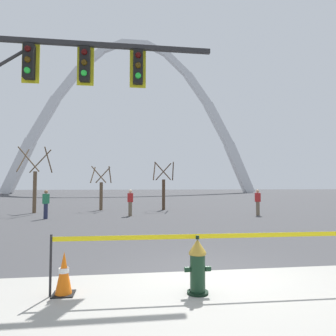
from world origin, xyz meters
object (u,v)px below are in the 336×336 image
object	(u,v)px
traffic_signal_gantry	(11,85)
pedestrian_walking_right	(46,204)
pedestrian_walking_left	(258,202)
fire_hydrant	(197,266)
pedestrian_standing_center	(130,202)
traffic_cone_by_hydrant	(64,274)
monument_arch	(134,122)

from	to	relation	value
traffic_signal_gantry	pedestrian_walking_right	xyz separation A→B (m)	(-1.48, 9.52, -3.59)
pedestrian_walking_left	fire_hydrant	bearing A→B (deg)	-118.23
traffic_signal_gantry	pedestrian_standing_center	size ratio (longest dim) A/B	4.92
pedestrian_standing_center	pedestrian_walking_right	xyz separation A→B (m)	(-4.64, -0.98, 0.00)
traffic_cone_by_hydrant	pedestrian_walking_left	xyz separation A→B (m)	(9.07, 12.41, 0.46)
traffic_signal_gantry	pedestrian_standing_center	distance (m)	11.53
traffic_signal_gantry	pedestrian_standing_center	world-z (taller)	traffic_signal_gantry
fire_hydrant	traffic_cone_by_hydrant	bearing A→B (deg)	173.70
fire_hydrant	monument_arch	bearing A→B (deg)	89.62
traffic_cone_by_hydrant	traffic_signal_gantry	xyz separation A→B (m)	(-1.89, 2.63, 4.05)
traffic_cone_by_hydrant	pedestrian_walking_left	distance (m)	15.38
traffic_signal_gantry	fire_hydrant	bearing A→B (deg)	-34.69
pedestrian_walking_left	pedestrian_standing_center	size ratio (longest dim) A/B	1.00
traffic_cone_by_hydrant	pedestrian_walking_right	bearing A→B (deg)	105.53
pedestrian_walking_right	traffic_signal_gantry	bearing A→B (deg)	-81.15
monument_arch	pedestrian_walking_right	world-z (taller)	monument_arch
traffic_cone_by_hydrant	fire_hydrant	bearing A→B (deg)	-6.30
fire_hydrant	pedestrian_standing_center	distance (m)	13.42
traffic_signal_gantry	monument_arch	world-z (taller)	monument_arch
pedestrian_walking_left	monument_arch	bearing A→B (deg)	96.98
traffic_signal_gantry	pedestrian_walking_right	world-z (taller)	traffic_signal_gantry
traffic_signal_gantry	pedestrian_walking_left	distance (m)	15.12
pedestrian_walking_left	traffic_cone_by_hydrant	bearing A→B (deg)	-126.14
traffic_cone_by_hydrant	pedestrian_standing_center	xyz separation A→B (m)	(1.27, 13.12, 0.46)
traffic_signal_gantry	monument_arch	bearing A→B (deg)	85.75
pedestrian_walking_left	traffic_signal_gantry	bearing A→B (deg)	-138.24
traffic_cone_by_hydrant	pedestrian_walking_right	xyz separation A→B (m)	(-3.37, 12.15, 0.46)
pedestrian_standing_center	pedestrian_walking_left	bearing A→B (deg)	-5.21
monument_arch	pedestrian_walking_left	world-z (taller)	monument_arch
monument_arch	traffic_signal_gantry	bearing A→B (deg)	-94.25
pedestrian_walking_right	pedestrian_standing_center	bearing A→B (deg)	11.91
traffic_signal_gantry	pedestrian_walking_left	world-z (taller)	traffic_signal_gantry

